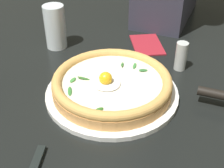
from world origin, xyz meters
name	(u,v)px	position (x,y,z in m)	size (l,w,h in m)	color
ground_plane	(101,103)	(0.00, 0.00, -0.01)	(2.40, 2.40, 0.03)	black
pizza_plate	(112,93)	(-0.01, -0.03, 0.01)	(0.33, 0.33, 0.01)	white
pizza	(112,83)	(-0.01, -0.03, 0.03)	(0.29, 0.29, 0.06)	#E19F58
drinking_glass	(55,30)	(0.29, -0.10, 0.06)	(0.06, 0.06, 0.13)	silver
folded_napkin	(147,44)	(0.08, -0.30, 0.00)	(0.14, 0.09, 0.01)	maroon
pepper_shaker	(181,56)	(-0.07, -0.25, 0.04)	(0.03, 0.03, 0.08)	silver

